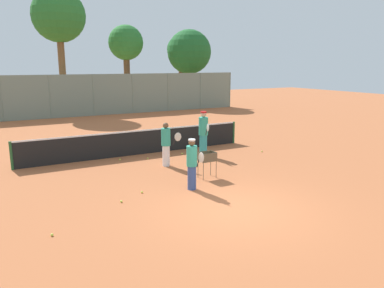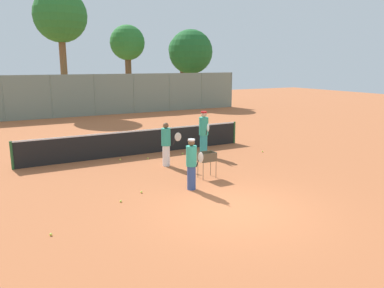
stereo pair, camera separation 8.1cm
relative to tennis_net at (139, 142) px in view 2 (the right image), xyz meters
name	(u,v)px [view 2 (the right image)]	position (x,y,z in m)	size (l,w,h in m)	color
ground_plane	(233,209)	(0.00, -7.12, -0.56)	(80.00, 80.00, 0.00)	#B26038
tennis_net	(139,142)	(0.00, 0.00, 0.00)	(10.03, 0.10, 1.07)	#26592D
back_fence	(74,96)	(0.00, 13.43, 0.99)	(28.01, 0.08, 3.10)	gray
tree_0	(127,44)	(5.82, 17.96, 4.99)	(3.08, 3.08, 7.25)	brown
tree_1	(60,17)	(-0.13, 15.86, 6.76)	(4.00, 4.00, 9.43)	brown
tree_2	(182,51)	(10.97, 17.41, 4.52)	(2.56, 2.56, 6.48)	brown
tree_3	(191,52)	(11.05, 15.82, 4.35)	(3.97, 3.97, 6.92)	brown
player_white_outfit	(166,144)	(0.26, -2.25, 0.31)	(0.58, 0.80, 1.68)	white
player_red_cap	(192,164)	(-0.21, -5.14, 0.27)	(0.33, 0.88, 1.60)	#334C8C
player_yellow_shirt	(204,133)	(2.33, -1.53, 0.43)	(0.39, 0.95, 1.91)	teal
ball_cart	(207,159)	(0.83, -4.32, 0.12)	(0.56, 0.41, 0.90)	brown
tennis_ball_0	(148,158)	(0.02, -0.94, -0.53)	(0.07, 0.07, 0.07)	#D1E54C
tennis_ball_1	(165,157)	(0.71, -1.08, -0.53)	(0.07, 0.07, 0.07)	#D1E54C
tennis_ball_2	(121,201)	(-2.51, -5.17, -0.53)	(0.07, 0.07, 0.07)	#D1E54C
tennis_ball_3	(262,151)	(4.96, -2.22, -0.53)	(0.07, 0.07, 0.07)	#D1E54C
tennis_ball_4	(182,154)	(1.65, -0.88, -0.53)	(0.07, 0.07, 0.07)	#D1E54C
tennis_ball_5	(120,159)	(-1.04, -0.58, -0.53)	(0.07, 0.07, 0.07)	#D1E54C
tennis_ball_6	(51,234)	(-4.57, -6.46, -0.53)	(0.07, 0.07, 0.07)	#D1E54C
tennis_ball_7	(141,192)	(-1.71, -4.72, -0.53)	(0.07, 0.07, 0.07)	#D1E54C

